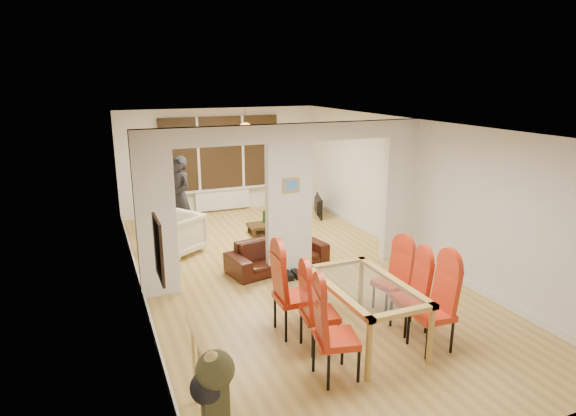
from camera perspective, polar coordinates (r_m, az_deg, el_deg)
floor at (r=8.53m, az=0.11°, el=-7.69°), size 5.00×9.00×0.01m
room_walls at (r=8.11m, az=0.12°, el=0.80°), size 5.00×9.00×2.60m
divider_wall at (r=8.11m, az=0.12°, el=0.80°), size 5.00×0.18×2.60m
bay_window_blinds at (r=12.22m, az=-7.98°, el=6.49°), size 3.00×0.08×1.80m
radiator at (r=12.41m, az=-7.73°, el=0.99°), size 1.40×0.08×0.50m
pendant_light at (r=11.13m, az=-5.07°, el=9.12°), size 0.36×0.36×0.36m
stair_newel at (r=4.97m, az=-10.24°, el=-18.93°), size 0.40×1.20×1.10m
wall_poster at (r=5.18m, az=-15.11°, el=-4.73°), size 0.04×0.52×0.67m
pillar_photo at (r=7.96m, az=0.39°, el=2.73°), size 0.30×0.03×0.25m
dining_table at (r=6.43m, az=9.03°, el=-12.03°), size 0.95×1.69×0.79m
dining_chair_la at (r=5.58m, az=5.77°, el=-14.38°), size 0.55×0.55×1.15m
dining_chair_lb at (r=6.13m, az=3.79°, el=-11.84°), size 0.49×0.49×1.07m
dining_chair_lc at (r=6.44m, az=0.72°, el=-9.84°), size 0.49×0.49×1.18m
dining_chair_ra at (r=6.34m, az=16.69°, el=-11.19°), size 0.48×0.48×1.14m
dining_chair_rb at (r=6.73m, az=14.25°, el=-9.93°), size 0.47×0.47×1.03m
dining_chair_rc at (r=7.16m, az=12.05°, el=-8.25°), size 0.49×0.49×1.02m
sofa at (r=8.66m, az=-1.22°, el=-5.43°), size 1.94×1.06×0.53m
armchair at (r=9.57m, az=-13.07°, el=-2.99°), size 1.18×1.19×0.79m
person at (r=10.50m, az=-12.64°, el=1.34°), size 0.74×0.62×1.74m
television at (r=11.90m, az=3.29°, el=0.24°), size 0.86×0.38×0.50m
coffee_table at (r=10.61m, az=-2.07°, el=-2.39°), size 1.02×0.56×0.23m
bottle at (r=10.59m, az=-2.84°, el=-0.99°), size 0.07×0.07×0.28m
bowl at (r=10.71m, az=-1.51°, el=-1.44°), size 0.20×0.20×0.05m
shoes at (r=8.31m, az=0.52°, el=-7.93°), size 0.26×0.28×0.11m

